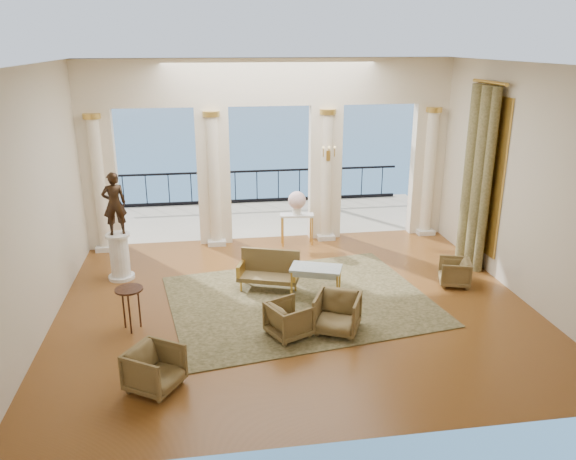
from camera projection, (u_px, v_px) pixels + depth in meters
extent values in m
plane|color=#522F0D|center=(295.00, 304.00, 10.94)|extent=(9.00, 9.00, 0.00)
plane|color=beige|center=(352.00, 280.00, 6.48)|extent=(9.00, 0.00, 9.00)
plane|color=beige|center=(36.00, 203.00, 9.58)|extent=(0.00, 8.00, 8.00)
plane|color=beige|center=(524.00, 184.00, 10.87)|extent=(0.00, 8.00, 8.00)
plane|color=white|center=(296.00, 64.00, 9.50)|extent=(9.00, 9.00, 0.00)
cube|color=white|center=(269.00, 82.00, 13.28)|extent=(9.00, 0.30, 1.10)
cube|color=white|center=(100.00, 181.00, 13.42)|extent=(0.80, 0.30, 3.40)
cylinder|color=white|center=(99.00, 186.00, 13.28)|extent=(0.28, 0.28, 3.20)
cylinder|color=gold|center=(92.00, 116.00, 12.75)|extent=(0.40, 0.40, 0.12)
cube|color=silver|center=(106.00, 247.00, 13.78)|extent=(0.45, 0.45, 0.12)
cube|color=white|center=(214.00, 177.00, 13.80)|extent=(0.80, 0.30, 3.40)
cylinder|color=white|center=(214.00, 182.00, 13.67)|extent=(0.28, 0.28, 3.20)
cylinder|color=gold|center=(211.00, 114.00, 13.14)|extent=(0.40, 0.40, 0.12)
cube|color=silver|center=(217.00, 242.00, 14.16)|extent=(0.45, 0.45, 0.12)
cube|color=white|center=(325.00, 173.00, 14.20)|extent=(0.80, 0.30, 3.40)
cylinder|color=white|center=(326.00, 178.00, 14.07)|extent=(0.28, 0.28, 3.20)
cylinder|color=gold|center=(328.00, 112.00, 13.54)|extent=(0.40, 0.40, 0.12)
cube|color=silver|center=(325.00, 236.00, 14.56)|extent=(0.45, 0.45, 0.12)
cube|color=white|center=(426.00, 169.00, 14.59)|extent=(0.80, 0.30, 3.40)
cylinder|color=white|center=(429.00, 175.00, 14.45)|extent=(0.28, 0.28, 3.20)
cylinder|color=gold|center=(434.00, 110.00, 13.92)|extent=(0.40, 0.40, 0.12)
cube|color=silver|center=(424.00, 231.00, 14.95)|extent=(0.45, 0.45, 0.12)
cube|color=#AEA68F|center=(263.00, 218.00, 16.39)|extent=(10.00, 3.60, 0.10)
cube|color=black|center=(257.00, 171.00, 17.55)|extent=(9.00, 0.06, 0.06)
cube|color=black|center=(257.00, 200.00, 17.86)|extent=(9.00, 0.06, 0.10)
cylinder|color=black|center=(257.00, 187.00, 17.71)|extent=(0.03, 0.03, 1.00)
cylinder|color=black|center=(123.00, 192.00, 17.13)|extent=(0.03, 0.03, 1.00)
cylinder|color=black|center=(382.00, 182.00, 18.30)|extent=(0.03, 0.03, 1.00)
cylinder|color=#4C3823|center=(325.00, 139.00, 16.74)|extent=(0.20, 0.20, 4.20)
plane|color=#305B93|center=(216.00, 134.00, 69.05)|extent=(160.00, 160.00, 0.00)
cylinder|color=#4B4526|center=(487.00, 183.00, 11.90)|extent=(0.26, 0.26, 4.00)
cylinder|color=#4B4526|center=(475.00, 179.00, 12.32)|extent=(0.32, 0.32, 4.00)
cylinder|color=#4B4526|center=(468.00, 174.00, 12.74)|extent=(0.26, 0.26, 4.00)
cylinder|color=gold|center=(490.00, 82.00, 11.67)|extent=(0.08, 1.40, 0.08)
cube|color=gold|center=(485.00, 174.00, 12.31)|extent=(0.04, 1.60, 3.40)
cube|color=gold|center=(328.00, 156.00, 13.74)|extent=(0.10, 0.04, 0.25)
cylinder|color=gold|center=(323.00, 152.00, 13.62)|extent=(0.02, 0.02, 0.22)
cylinder|color=gold|center=(329.00, 152.00, 13.64)|extent=(0.02, 0.02, 0.22)
cylinder|color=gold|center=(335.00, 152.00, 13.66)|extent=(0.02, 0.02, 0.22)
cube|color=#2B2F17|center=(300.00, 300.00, 11.08)|extent=(5.50, 4.58, 0.02)
imported|color=#46391D|center=(154.00, 367.00, 8.19)|extent=(0.93, 0.94, 0.72)
imported|color=#46391D|center=(337.00, 312.00, 9.80)|extent=(0.97, 0.95, 0.77)
imported|color=#46391D|center=(455.00, 271.00, 11.71)|extent=(0.73, 0.75, 0.62)
imported|color=#46391D|center=(289.00, 318.00, 9.67)|extent=(0.85, 0.87, 0.69)
cube|color=#46391D|center=(268.00, 278.00, 11.48)|extent=(1.32, 0.88, 0.09)
cube|color=#46391D|center=(271.00, 260.00, 11.60)|extent=(1.18, 0.47, 0.50)
cube|color=gold|center=(241.00, 268.00, 11.52)|extent=(0.23, 0.50, 0.24)
cube|color=gold|center=(296.00, 272.00, 11.33)|extent=(0.23, 0.50, 0.24)
cylinder|color=gold|center=(241.00, 287.00, 11.43)|extent=(0.05, 0.05, 0.23)
cylinder|color=gold|center=(292.00, 291.00, 11.25)|extent=(0.05, 0.05, 0.23)
cylinder|color=gold|center=(246.00, 279.00, 11.81)|extent=(0.05, 0.05, 0.23)
cylinder|color=gold|center=(295.00, 283.00, 11.62)|extent=(0.05, 0.05, 0.23)
cube|color=#A1BDC7|center=(316.00, 268.00, 10.97)|extent=(1.11, 0.84, 0.04)
cylinder|color=gold|center=(291.00, 287.00, 10.96)|extent=(0.04, 0.04, 0.63)
cylinder|color=gold|center=(337.00, 291.00, 10.79)|extent=(0.04, 0.04, 0.63)
cylinder|color=gold|center=(296.00, 278.00, 11.37)|extent=(0.04, 0.04, 0.63)
cylinder|color=gold|center=(340.00, 281.00, 11.21)|extent=(0.04, 0.04, 0.63)
cylinder|color=silver|center=(122.00, 277.00, 12.12)|extent=(0.55, 0.55, 0.07)
cylinder|color=silver|center=(120.00, 256.00, 11.97)|extent=(0.41, 0.41, 0.88)
cylinder|color=silver|center=(118.00, 235.00, 11.82)|extent=(0.52, 0.52, 0.06)
imported|color=black|center=(114.00, 204.00, 11.60)|extent=(0.55, 0.43, 1.33)
cube|color=silver|center=(297.00, 215.00, 13.92)|extent=(0.86, 0.42, 0.05)
cylinder|color=gold|center=(282.00, 232.00, 13.93)|extent=(0.04, 0.04, 0.74)
cylinder|color=gold|center=(312.00, 232.00, 13.95)|extent=(0.04, 0.04, 0.74)
cylinder|color=gold|center=(282.00, 229.00, 14.15)|extent=(0.04, 0.04, 0.74)
cylinder|color=gold|center=(311.00, 229.00, 14.17)|extent=(0.04, 0.04, 0.74)
cylinder|color=white|center=(297.00, 209.00, 13.87)|extent=(0.22, 0.22, 0.28)
sphere|color=pink|center=(297.00, 200.00, 13.80)|extent=(0.44, 0.44, 0.44)
cylinder|color=black|center=(129.00, 289.00, 9.75)|extent=(0.49, 0.49, 0.03)
cylinder|color=black|center=(139.00, 307.00, 9.96)|extent=(0.03, 0.03, 0.76)
cylinder|color=black|center=(124.00, 308.00, 9.93)|extent=(0.03, 0.03, 0.76)
cylinder|color=black|center=(130.00, 314.00, 9.73)|extent=(0.03, 0.03, 0.76)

